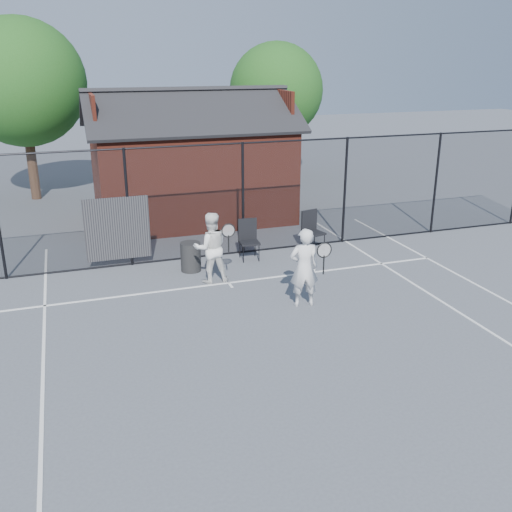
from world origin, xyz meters
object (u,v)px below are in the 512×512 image
object	(u,v)px
player_back	(211,248)
chair_left	(249,241)
clubhouse	(191,169)
waste_bin	(191,257)
player_front	(304,268)
chair_right	(314,231)

from	to	relation	value
player_back	chair_left	xyz separation A→B (m)	(1.34, 1.20, -0.33)
clubhouse	chair_left	world-z (taller)	clubhouse
player_back	waste_bin	distance (m)	1.04
player_back	chair_left	size ratio (longest dim) A/B	1.63
player_front	chair_right	xyz separation A→B (m)	(1.73, 3.33, -0.33)
clubhouse	chair_left	bearing A→B (deg)	-83.93
chair_left	chair_right	xyz separation A→B (m)	(1.91, 0.17, 0.02)
player_front	chair_right	distance (m)	3.77
player_back	chair_right	world-z (taller)	player_back
clubhouse	player_front	world-z (taller)	clubhouse
player_back	chair_left	world-z (taller)	player_back
clubhouse	player_front	size ratio (longest dim) A/B	3.78
clubhouse	chair_left	distance (m)	4.72
chair_left	chair_right	size ratio (longest dim) A/B	0.97
player_back	chair_left	distance (m)	1.82
player_front	chair_left	bearing A→B (deg)	93.35
chair_left	player_back	bearing A→B (deg)	-133.76
player_back	waste_bin	xyz separation A→B (m)	(-0.31, 0.87, -0.48)
player_back	waste_bin	size ratio (longest dim) A/B	2.31
clubhouse	player_back	xyz separation A→B (m)	(-0.85, -5.77, -0.76)
waste_bin	player_front	bearing A→B (deg)	-57.20
clubhouse	player_front	distance (m)	7.80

